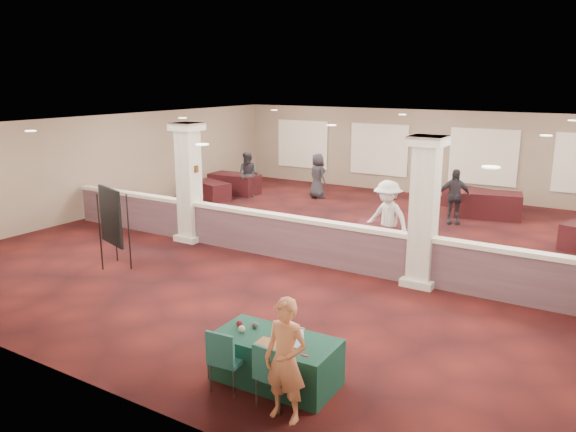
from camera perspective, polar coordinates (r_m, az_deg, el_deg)
The scene contains 32 objects.
ground at distance 14.98m, azimuth 4.21°, elevation -3.04°, with size 16.00×16.00×0.00m, color #421210.
wall_back at distance 21.92m, azimuth 14.12°, elevation 6.24°, with size 16.00×0.04×3.20m, color #816C59.
wall_front at distance 8.57m, azimuth -21.47°, elevation -5.80°, with size 16.00×0.04×3.20m, color #816C59.
wall_left at distance 19.56m, azimuth -17.00°, elevation 5.18°, with size 0.04×16.00×3.20m, color #816C59.
ceiling at distance 14.38m, azimuth 4.44°, elevation 9.25°, with size 16.00×16.00×0.02m, color white.
partition_wall at distance 13.56m, azimuth 1.30°, elevation -2.32°, with size 15.60×0.28×1.10m.
column_left at distance 15.34m, azimuth -10.03°, elevation 3.48°, with size 0.72×0.72×3.20m.
column_right at distance 12.10m, azimuth 13.66°, elevation 0.53°, with size 0.72×0.72×3.20m.
sconce_left at distance 15.47m, azimuth -10.86°, elevation 4.89°, with size 0.12×0.12×0.18m.
sconce_right at distance 15.10m, azimuth -9.29°, elevation 4.74°, with size 0.12×0.12×0.18m.
near_table at distance 8.44m, azimuth -1.26°, elevation -14.38°, with size 1.81×0.91×0.70m, color #0D3329.
conf_chair_main at distance 7.76m, azimuth -1.62°, elevation -15.41°, with size 0.49×0.49×0.93m.
conf_chair_side at distance 8.17m, azimuth -6.40°, elevation -13.87°, with size 0.51×0.52×0.94m.
easel_board at distance 13.62m, azimuth -17.56°, elevation -0.11°, with size 1.08×0.67×1.90m.
woman at distance 7.40m, azimuth -0.24°, elevation -14.44°, with size 0.60×0.40×1.66m, color #F8A06B.
far_table_front_left at distance 20.86m, azimuth -7.84°, elevation 2.60°, with size 1.59×0.79×0.64m, color black.
far_table_front_center at distance 14.46m, azimuth 10.86°, elevation -2.28°, with size 1.91×0.95×0.77m, color black.
far_table_back_left at distance 21.71m, azimuth -5.47°, elevation 3.27°, with size 1.90×0.95×0.77m, color black.
far_table_back_center at distance 20.17m, azimuth 17.99°, elevation 1.71°, with size 1.68×0.84×0.68m, color black.
far_table_back_right at distance 19.02m, azimuth 19.62°, elevation 1.09°, with size 2.01×1.01×0.82m, color black.
attendee_a at distance 20.94m, azimuth -4.03°, elevation 4.19°, with size 0.81×0.45×1.69m, color black.
attendee_b at distance 14.09m, azimuth 10.04°, elevation -0.27°, with size 1.23×0.56×1.91m, color silver.
attendee_c at distance 17.77m, azimuth 16.51°, elevation 1.92°, with size 0.99×0.47×1.69m, color black.
attendee_d at distance 20.79m, azimuth 3.02°, elevation 4.08°, with size 0.82×0.44×1.65m, color black.
laptop_base at distance 8.11m, azimuth 0.32°, elevation -12.77°, with size 0.31×0.22×0.02m, color #BBBBBF.
laptop_screen at distance 8.15m, azimuth 0.71°, elevation -11.76°, with size 0.31×0.01×0.21m, color #BBBBBF.
screen_glow at distance 8.15m, azimuth 0.69°, elevation -11.87°, with size 0.29×0.00×0.18m, color silver.
knitting at distance 8.07m, azimuth -1.88°, elevation -12.88°, with size 0.38×0.29×0.03m, color orange.
yarn_cream at distance 8.45m, azimuth -4.72°, elevation -11.36°, with size 0.10×0.10×0.10m, color beige.
yarn_red at distance 8.63m, azimuth -4.97°, elevation -10.83°, with size 0.10×0.10×0.10m, color maroon.
yarn_grey at distance 8.56m, azimuth -3.37°, elevation -11.01°, with size 0.10×0.10×0.10m, color #434348.
scissors at distance 7.80m, azimuth 1.69°, elevation -13.96°, with size 0.11×0.03×0.01m, color #AE1222.
Camera 1 is at (6.61, -12.72, 4.34)m, focal length 35.00 mm.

